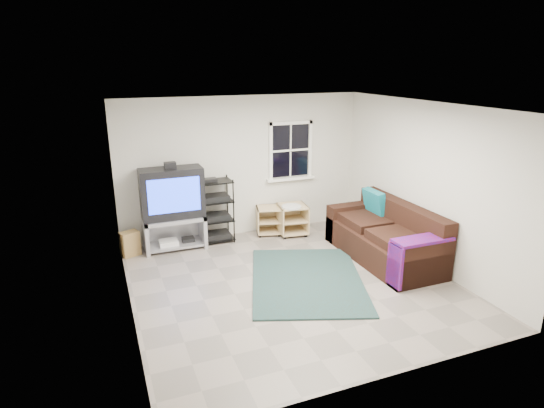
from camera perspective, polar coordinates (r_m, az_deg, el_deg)
name	(u,v)px	position (r m, az deg, el deg)	size (l,w,h in m)	color
room	(290,154)	(8.76, 2.33, 6.27)	(4.60, 4.62, 4.60)	gray
tv_unit	(172,202)	(8.03, -12.38, 0.26)	(1.06, 0.53, 1.56)	#A1A0A9
av_rack	(216,214)	(8.32, -7.03, -1.30)	(0.59, 0.43, 1.19)	black
side_table_left	(268,219)	(8.72, -0.47, -1.90)	(0.55, 0.55, 0.53)	#D6BB83
side_table_right	(292,217)	(8.67, 2.50, -1.64)	(0.58, 0.58, 0.60)	#D6BB83
sofa	(386,238)	(7.82, 14.09, -4.17)	(0.99, 2.23, 1.02)	black
shag_rug	(307,279)	(7.00, 4.41, -9.42)	(1.64, 2.25, 0.03)	black
paper_bag	(130,244)	(8.11, -17.39, -4.78)	(0.30, 0.19, 0.43)	olive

